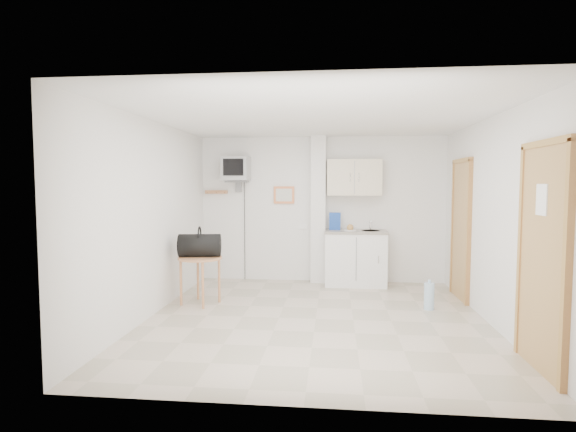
# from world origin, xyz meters

# --- Properties ---
(ground) EXTENTS (4.50, 4.50, 0.00)m
(ground) POSITION_xyz_m (0.00, 0.00, 0.00)
(ground) COLOR #C0AE9A
(ground) RESTS_ON ground
(room_envelope) EXTENTS (4.24, 4.54, 2.55)m
(room_envelope) POSITION_xyz_m (0.24, 0.09, 1.54)
(room_envelope) COLOR white
(room_envelope) RESTS_ON ground
(kitchenette) EXTENTS (1.03, 0.58, 2.10)m
(kitchenette) POSITION_xyz_m (0.57, 2.00, 0.80)
(kitchenette) COLOR white
(kitchenette) RESTS_ON ground
(crt_television) EXTENTS (0.44, 0.45, 2.15)m
(crt_television) POSITION_xyz_m (-1.45, 2.02, 1.94)
(crt_television) COLOR slate
(crt_television) RESTS_ON ground
(round_table) EXTENTS (0.61, 0.61, 0.67)m
(round_table) POSITION_xyz_m (-1.65, 0.55, 0.58)
(round_table) COLOR #C78050
(round_table) RESTS_ON ground
(duffel_bag) EXTENTS (0.62, 0.40, 0.43)m
(duffel_bag) POSITION_xyz_m (-1.66, 0.58, 0.83)
(duffel_bag) COLOR black
(duffel_bag) RESTS_ON round_table
(water_bottle) EXTENTS (0.14, 0.14, 0.41)m
(water_bottle) POSITION_xyz_m (1.50, 0.59, 0.18)
(water_bottle) COLOR #A4C4DF
(water_bottle) RESTS_ON ground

